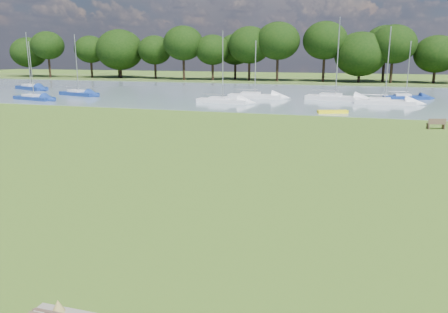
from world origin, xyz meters
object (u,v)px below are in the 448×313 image
(sailboat_0, at_px, (222,99))
(sailboat_3, at_px, (34,97))
(kayak, at_px, (333,112))
(sailboat_7, at_px, (405,96))
(sailboat_4, at_px, (31,86))
(sailboat_9, at_px, (384,100))
(sailboat_2, at_px, (254,95))
(riverbank_bench, at_px, (436,124))
(sailboat_8, at_px, (78,92))
(sailboat_1, at_px, (335,96))

(sailboat_0, distance_m, sailboat_3, 24.05)
(kayak, relative_size, sailboat_7, 0.41)
(kayak, height_order, sailboat_4, sailboat_4)
(sailboat_7, bearing_deg, sailboat_9, -126.52)
(sailboat_2, height_order, sailboat_4, sailboat_4)
(riverbank_bench, bearing_deg, sailboat_8, 144.99)
(riverbank_bench, bearing_deg, sailboat_4, 143.52)
(sailboat_2, distance_m, sailboat_3, 28.05)
(kayak, xyz_separation_m, sailboat_2, (-10.54, 11.75, 0.30))
(sailboat_3, height_order, sailboat_7, sailboat_7)
(riverbank_bench, bearing_deg, sailboat_0, 134.38)
(sailboat_1, xyz_separation_m, sailboat_7, (8.61, 3.89, -0.10))
(sailboat_3, distance_m, sailboat_7, 47.23)
(riverbank_bench, bearing_deg, sailboat_7, 74.56)
(sailboat_0, relative_size, sailboat_9, 0.95)
(sailboat_4, bearing_deg, sailboat_0, 8.13)
(kayak, relative_size, sailboat_0, 0.36)
(sailboat_0, bearing_deg, sailboat_8, 177.29)
(sailboat_9, bearing_deg, sailboat_8, -175.52)
(sailboat_3, xyz_separation_m, sailboat_8, (2.13, 6.38, 0.06))
(sailboat_0, bearing_deg, kayak, -18.39)
(sailboat_3, bearing_deg, sailboat_2, 33.64)
(sailboat_4, xyz_separation_m, sailboat_7, (55.98, 1.48, -0.10))
(sailboat_3, bearing_deg, sailboat_7, 30.69)
(sailboat_9, bearing_deg, sailboat_0, -164.70)
(kayak, xyz_separation_m, sailboat_4, (-47.75, 14.63, 0.36))
(kayak, relative_size, sailboat_8, 0.36)
(sailboat_9, bearing_deg, sailboat_4, 177.30)
(riverbank_bench, distance_m, sailboat_4, 59.98)
(sailboat_9, bearing_deg, riverbank_bench, -77.15)
(kayak, relative_size, sailboat_2, 0.41)
(sailboat_0, xyz_separation_m, sailboat_7, (21.28, 10.54, -0.00))
(sailboat_3, relative_size, sailboat_9, 0.83)
(sailboat_3, relative_size, sailboat_7, 0.99)
(sailboat_2, distance_m, sailboat_4, 37.32)
(sailboat_2, height_order, sailboat_3, sailboat_2)
(sailboat_7, xyz_separation_m, sailboat_9, (-2.93, -6.40, 0.03))
(sailboat_1, bearing_deg, sailboat_0, -142.54)
(sailboat_0, height_order, sailboat_9, sailboat_9)
(sailboat_4, height_order, sailboat_8, sailboat_4)
(riverbank_bench, bearing_deg, sailboat_1, 98.94)
(kayak, distance_m, sailboat_3, 36.90)
(riverbank_bench, xyz_separation_m, sailboat_4, (-56.03, 21.40, 0.13))
(sailboat_0, height_order, sailboat_7, sailboat_0)
(kayak, distance_m, sailboat_8, 35.72)
(sailboat_9, bearing_deg, sailboat_1, 158.74)
(riverbank_bench, distance_m, sailboat_3, 45.97)
(sailboat_7, bearing_deg, sailboat_2, -178.89)
(sailboat_0, relative_size, sailboat_3, 1.15)
(kayak, height_order, sailboat_7, sailboat_7)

